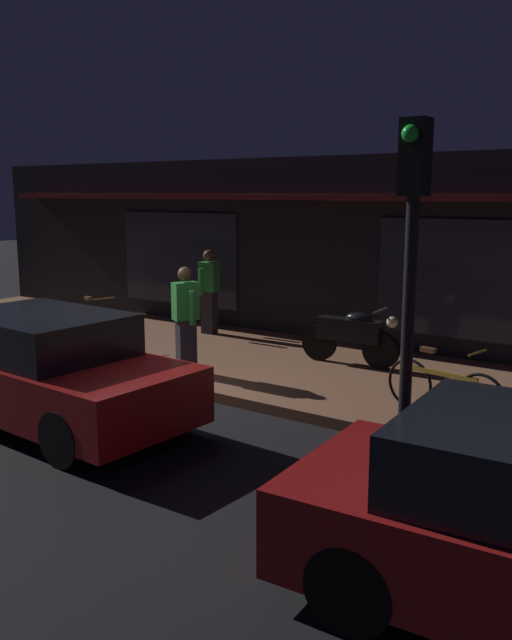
{
  "coord_description": "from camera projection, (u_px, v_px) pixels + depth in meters",
  "views": [
    {
      "loc": [
        6.8,
        -6.19,
        2.94
      ],
      "look_at": [
        0.71,
        2.4,
        0.95
      ],
      "focal_mm": 38.13,
      "sensor_mm": 36.0,
      "label": 1
    }
  ],
  "objects": [
    {
      "name": "parked_car_far",
      "position": [
        46.0,
        369.0,
        8.71
      ],
      "size": [
        4.18,
        1.96,
        1.42
      ],
      "color": "black",
      "rests_on": "ground_plane"
    },
    {
      "name": "sidewalk_slab",
      "position": [
        242.0,
        360.0,
        11.76
      ],
      "size": [
        18.0,
        4.0,
        0.15
      ],
      "primitive_type": "cube",
      "color": "brown",
      "rests_on": "ground_plane"
    },
    {
      "name": "person_photographer",
      "position": [
        209.0,
        290.0,
        13.47
      ],
      "size": [
        0.39,
        0.61,
        1.67
      ],
      "color": "#28232D",
      "rests_on": "sidewalk_slab"
    },
    {
      "name": "bicycle_extra",
      "position": [
        444.0,
        389.0,
        8.51
      ],
      "size": [
        1.64,
        0.46,
        0.91
      ],
      "color": "black",
      "rests_on": "sidewalk_slab"
    },
    {
      "name": "ground_plane",
      "position": [
        114.0,
        408.0,
        9.37
      ],
      "size": [
        60.0,
        60.0,
        0.0
      ],
      "primitive_type": "plane",
      "color": "black"
    },
    {
      "name": "bicycle_parked",
      "position": [
        95.0,
        324.0,
        12.68
      ],
      "size": [
        1.61,
        0.57,
        0.91
      ],
      "color": "black",
      "rests_on": "sidewalk_slab"
    },
    {
      "name": "traffic_light_pole",
      "position": [
        411.0,
        242.0,
        6.33
      ],
      "size": [
        0.24,
        0.33,
        3.6
      ],
      "color": "black",
      "rests_on": "ground_plane"
    },
    {
      "name": "motorcycle",
      "position": [
        351.0,
        335.0,
        11.06
      ],
      "size": [
        1.7,
        0.55,
        0.97
      ],
      "color": "black",
      "rests_on": "sidewalk_slab"
    },
    {
      "name": "storefront_building",
      "position": [
        339.0,
        247.0,
        14.16
      ],
      "size": [
        18.0,
        3.3,
        3.6
      ],
      "color": "black",
      "rests_on": "ground_plane"
    },
    {
      "name": "person_bystander",
      "position": [
        186.0,
        318.0,
        10.48
      ],
      "size": [
        0.59,
        0.44,
        1.67
      ],
      "color": "#28232D",
      "rests_on": "sidewalk_slab"
    }
  ]
}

